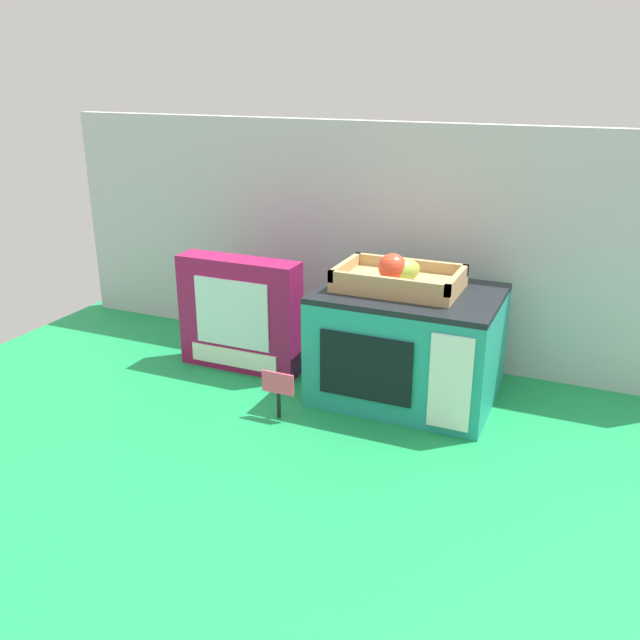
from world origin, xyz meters
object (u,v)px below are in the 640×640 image
(toy_microwave, at_px, (407,345))
(cookie_set_box, at_px, (240,314))
(price_sign, at_px, (278,388))
(food_groups_crate, at_px, (399,279))

(toy_microwave, height_order, cookie_set_box, cookie_set_box)
(toy_microwave, height_order, price_sign, toy_microwave)
(toy_microwave, bearing_deg, price_sign, -135.72)
(food_groups_crate, bearing_deg, toy_microwave, -0.72)
(food_groups_crate, distance_m, cookie_set_box, 0.40)
(toy_microwave, xyz_separation_m, food_groups_crate, (-0.03, 0.00, 0.14))
(toy_microwave, bearing_deg, cookie_set_box, -178.49)
(price_sign, bearing_deg, food_groups_crate, 48.12)
(food_groups_crate, distance_m, price_sign, 0.33)
(toy_microwave, height_order, food_groups_crate, food_groups_crate)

